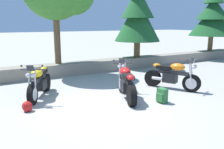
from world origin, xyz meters
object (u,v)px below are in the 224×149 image
(rider_backpack, at_px, (162,95))
(rider_helmet, at_px, (27,107))
(pine_tree_far_right, at_px, (213,17))
(motorcycle_orange_far_right, at_px, (172,76))
(motorcycle_red_centre, at_px, (126,83))
(motorcycle_yellow_near_left, at_px, (39,83))
(pine_tree_mid_right, at_px, (138,14))

(rider_backpack, distance_m, rider_helmet, 3.86)
(rider_backpack, height_order, pine_tree_far_right, pine_tree_far_right)
(motorcycle_orange_far_right, xyz_separation_m, rider_helmet, (-4.97, 0.29, -0.35))
(motorcycle_red_centre, bearing_deg, motorcycle_yellow_near_left, 148.37)
(rider_backpack, bearing_deg, rider_helmet, 160.68)
(rider_backpack, bearing_deg, motorcycle_yellow_near_left, 141.94)
(motorcycle_yellow_near_left, xyz_separation_m, pine_tree_mid_right, (5.84, 2.80, 2.32))
(motorcycle_red_centre, relative_size, pine_tree_far_right, 0.51)
(pine_tree_far_right, bearing_deg, motorcycle_yellow_near_left, -166.22)
(motorcycle_red_centre, relative_size, rider_backpack, 4.21)
(motorcycle_orange_far_right, relative_size, pine_tree_mid_right, 0.46)
(motorcycle_red_centre, xyz_separation_m, pine_tree_far_right, (9.54, 4.37, 2.26))
(motorcycle_red_centre, relative_size, rider_helmet, 7.07)
(rider_backpack, bearing_deg, motorcycle_red_centre, 126.22)
(motorcycle_red_centre, distance_m, pine_tree_far_right, 10.74)
(motorcycle_red_centre, xyz_separation_m, motorcycle_orange_far_right, (2.01, 0.06, 0.00))
(motorcycle_yellow_near_left, height_order, motorcycle_red_centre, same)
(pine_tree_mid_right, relative_size, pine_tree_far_right, 1.08)
(rider_backpack, relative_size, rider_helmet, 1.68)
(motorcycle_red_centre, distance_m, pine_tree_mid_right, 5.96)
(motorcycle_orange_far_right, height_order, pine_tree_mid_right, pine_tree_mid_right)
(motorcycle_red_centre, relative_size, motorcycle_orange_far_right, 1.03)
(motorcycle_orange_far_right, distance_m, rider_backpack, 1.68)
(pine_tree_mid_right, bearing_deg, motorcycle_red_centre, -129.34)
(motorcycle_yellow_near_left, height_order, motorcycle_orange_far_right, same)
(pine_tree_far_right, bearing_deg, rider_helmet, -162.17)
(rider_backpack, relative_size, pine_tree_far_right, 0.12)
(rider_helmet, relative_size, pine_tree_far_right, 0.07)
(motorcycle_yellow_near_left, height_order, pine_tree_far_right, pine_tree_far_right)
(rider_backpack, bearing_deg, motorcycle_orange_far_right, 36.26)
(rider_backpack, xyz_separation_m, pine_tree_far_right, (8.87, 5.30, 2.50))
(rider_backpack, relative_size, pine_tree_mid_right, 0.11)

